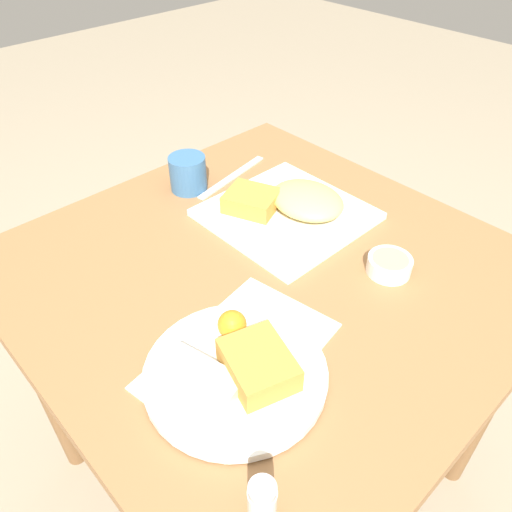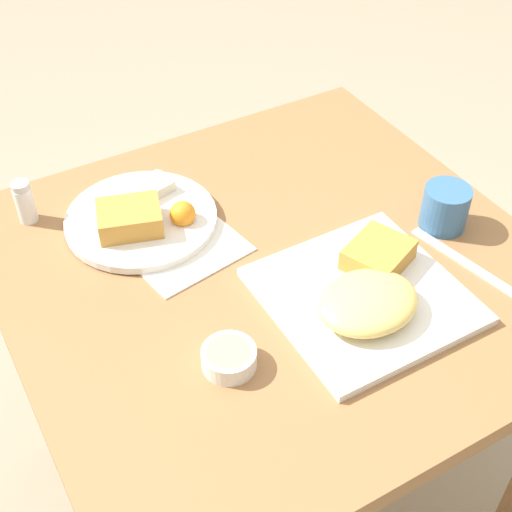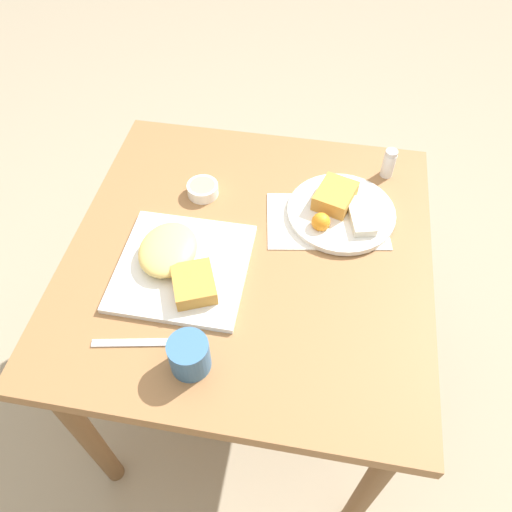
{
  "view_description": "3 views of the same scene",
  "coord_description": "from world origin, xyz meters",
  "px_view_note": "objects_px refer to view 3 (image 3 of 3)",
  "views": [
    {
      "loc": [
        -0.48,
        0.47,
        1.29
      ],
      "look_at": [
        -0.01,
        0.03,
        0.75
      ],
      "focal_mm": 35.0,
      "sensor_mm": 36.0,
      "label": 1
    },
    {
      "loc": [
        -0.44,
        -0.71,
        1.5
      ],
      "look_at": [
        -0.03,
        -0.0,
        0.74
      ],
      "focal_mm": 50.0,
      "sensor_mm": 36.0,
      "label": 2
    },
    {
      "loc": [
        0.71,
        0.14,
        1.6
      ],
      "look_at": [
        0.03,
        0.02,
        0.73
      ],
      "focal_mm": 35.0,
      "sensor_mm": 36.0,
      "label": 3
    }
  ],
  "objects_px": {
    "salt_shaker": "(388,165)",
    "plate_oval_far": "(340,209)",
    "butter_knife": "(147,343)",
    "coffee_mug": "(189,355)",
    "plate_square_near": "(179,262)",
    "sauce_ramekin": "(203,189)"
  },
  "relations": [
    {
      "from": "plate_square_near",
      "to": "sauce_ramekin",
      "type": "distance_m",
      "value": 0.24
    },
    {
      "from": "salt_shaker",
      "to": "coffee_mug",
      "type": "bearing_deg",
      "value": -30.85
    },
    {
      "from": "butter_knife",
      "to": "coffee_mug",
      "type": "distance_m",
      "value": 0.11
    },
    {
      "from": "plate_square_near",
      "to": "butter_knife",
      "type": "relative_size",
      "value": 1.3
    },
    {
      "from": "plate_oval_far",
      "to": "butter_knife",
      "type": "relative_size",
      "value": 1.18
    },
    {
      "from": "plate_square_near",
      "to": "coffee_mug",
      "type": "xyz_separation_m",
      "value": [
        0.22,
        0.08,
        0.02
      ]
    },
    {
      "from": "salt_shaker",
      "to": "plate_oval_far",
      "type": "bearing_deg",
      "value": -33.83
    },
    {
      "from": "sauce_ramekin",
      "to": "butter_knife",
      "type": "relative_size",
      "value": 0.35
    },
    {
      "from": "plate_square_near",
      "to": "butter_knife",
      "type": "distance_m",
      "value": 0.19
    },
    {
      "from": "plate_oval_far",
      "to": "butter_knife",
      "type": "xyz_separation_m",
      "value": [
        0.42,
        -0.35,
        -0.02
      ]
    },
    {
      "from": "coffee_mug",
      "to": "plate_oval_far",
      "type": "bearing_deg",
      "value": 150.3
    },
    {
      "from": "sauce_ramekin",
      "to": "butter_knife",
      "type": "xyz_separation_m",
      "value": [
        0.43,
        -0.01,
        -0.01
      ]
    },
    {
      "from": "plate_square_near",
      "to": "sauce_ramekin",
      "type": "relative_size",
      "value": 3.66
    },
    {
      "from": "salt_shaker",
      "to": "butter_knife",
      "type": "bearing_deg",
      "value": -38.56
    },
    {
      "from": "plate_oval_far",
      "to": "sauce_ramekin",
      "type": "bearing_deg",
      "value": -92.21
    },
    {
      "from": "sauce_ramekin",
      "to": "coffee_mug",
      "type": "height_order",
      "value": "coffee_mug"
    },
    {
      "from": "plate_oval_far",
      "to": "coffee_mug",
      "type": "xyz_separation_m",
      "value": [
        0.45,
        -0.25,
        0.02
      ]
    },
    {
      "from": "salt_shaker",
      "to": "coffee_mug",
      "type": "height_order",
      "value": "salt_shaker"
    },
    {
      "from": "salt_shaker",
      "to": "butter_knife",
      "type": "height_order",
      "value": "salt_shaker"
    },
    {
      "from": "salt_shaker",
      "to": "sauce_ramekin",
      "type": "bearing_deg",
      "value": -71.59
    },
    {
      "from": "plate_square_near",
      "to": "salt_shaker",
      "type": "height_order",
      "value": "salt_shaker"
    },
    {
      "from": "butter_knife",
      "to": "coffee_mug",
      "type": "height_order",
      "value": "coffee_mug"
    }
  ]
}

